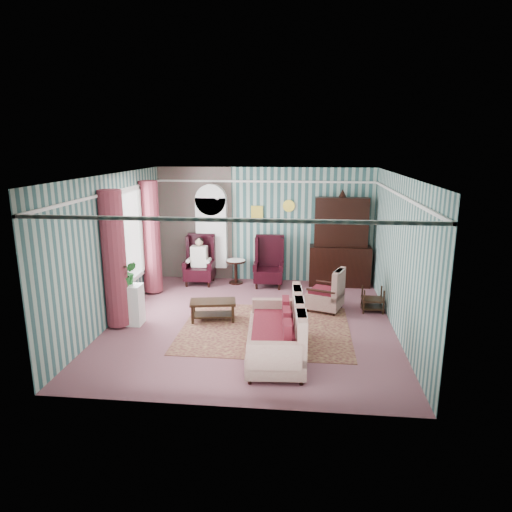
# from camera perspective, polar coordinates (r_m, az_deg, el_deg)

# --- Properties ---
(floor) EXTENTS (6.00, 6.00, 0.00)m
(floor) POSITION_cam_1_polar(r_m,az_deg,el_deg) (9.16, -0.54, -8.33)
(floor) COLOR #824C56
(floor) RESTS_ON ground
(room_shell) EXTENTS (5.53, 6.02, 2.91)m
(room_shell) POSITION_cam_1_polar(r_m,az_deg,el_deg) (8.87, -4.42, 4.38)
(room_shell) COLOR #335D5C
(room_shell) RESTS_ON ground
(bookcase) EXTENTS (0.80, 0.28, 2.24)m
(bookcase) POSITION_cam_1_polar(r_m,az_deg,el_deg) (11.74, -5.54, 2.28)
(bookcase) COLOR silver
(bookcase) RESTS_ON floor
(dresser_hutch) EXTENTS (1.50, 0.56, 2.36)m
(dresser_hutch) POSITION_cam_1_polar(r_m,az_deg,el_deg) (11.42, 10.54, 2.09)
(dresser_hutch) COLOR black
(dresser_hutch) RESTS_ON floor
(wingback_left) EXTENTS (0.76, 0.80, 1.25)m
(wingback_left) POSITION_cam_1_polar(r_m,az_deg,el_deg) (11.53, -7.08, -0.49)
(wingback_left) COLOR black
(wingback_left) RESTS_ON floor
(wingback_right) EXTENTS (0.76, 0.80, 1.25)m
(wingback_right) POSITION_cam_1_polar(r_m,az_deg,el_deg) (11.27, 1.62, -0.73)
(wingback_right) COLOR black
(wingback_right) RESTS_ON floor
(seated_woman) EXTENTS (0.44, 0.40, 1.18)m
(seated_woman) POSITION_cam_1_polar(r_m,az_deg,el_deg) (11.54, -7.08, -0.66)
(seated_woman) COLOR white
(seated_woman) RESTS_ON floor
(round_side_table) EXTENTS (0.50, 0.50, 0.60)m
(round_side_table) POSITION_cam_1_polar(r_m,az_deg,el_deg) (11.59, -2.53, -1.98)
(round_side_table) COLOR black
(round_side_table) RESTS_ON floor
(nest_table) EXTENTS (0.45, 0.38, 0.54)m
(nest_table) POSITION_cam_1_polar(r_m,az_deg,el_deg) (9.97, 14.37, -5.26)
(nest_table) COLOR black
(nest_table) RESTS_ON floor
(plant_stand) EXTENTS (0.55, 0.35, 0.80)m
(plant_stand) POSITION_cam_1_polar(r_m,az_deg,el_deg) (9.32, -15.68, -5.86)
(plant_stand) COLOR white
(plant_stand) RESTS_ON floor
(rug) EXTENTS (3.20, 2.60, 0.01)m
(rug) POSITION_cam_1_polar(r_m,az_deg,el_deg) (8.86, 1.19, -9.10)
(rug) COLOR #4C1C19
(rug) RESTS_ON floor
(sofa) EXTENTS (1.19, 2.11, 1.00)m
(sofa) POSITION_cam_1_polar(r_m,az_deg,el_deg) (7.60, 2.44, -9.06)
(sofa) COLOR beige
(sofa) RESTS_ON floor
(floral_armchair) EXTENTS (1.08, 1.01, 0.95)m
(floral_armchair) POSITION_cam_1_polar(r_m,az_deg,el_deg) (9.79, 8.65, -4.06)
(floral_armchair) COLOR beige
(floral_armchair) RESTS_ON floor
(coffee_table) EXTENTS (0.97, 0.61, 0.41)m
(coffee_table) POSITION_cam_1_polar(r_m,az_deg,el_deg) (9.26, -5.39, -6.80)
(coffee_table) COLOR black
(coffee_table) RESTS_ON floor
(potted_plant_a) EXTENTS (0.48, 0.44, 0.46)m
(potted_plant_a) POSITION_cam_1_polar(r_m,az_deg,el_deg) (9.05, -16.17, -2.28)
(potted_plant_a) COLOR #21561B
(potted_plant_a) RESTS_ON plant_stand
(potted_plant_b) EXTENTS (0.30, 0.27, 0.45)m
(potted_plant_b) POSITION_cam_1_polar(r_m,az_deg,el_deg) (9.18, -15.47, -2.03)
(potted_plant_b) COLOR #244916
(potted_plant_b) RESTS_ON plant_stand
(potted_plant_c) EXTENTS (0.28, 0.28, 0.42)m
(potted_plant_c) POSITION_cam_1_polar(r_m,az_deg,el_deg) (9.18, -16.62, -2.23)
(potted_plant_c) COLOR #20571B
(potted_plant_c) RESTS_ON plant_stand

